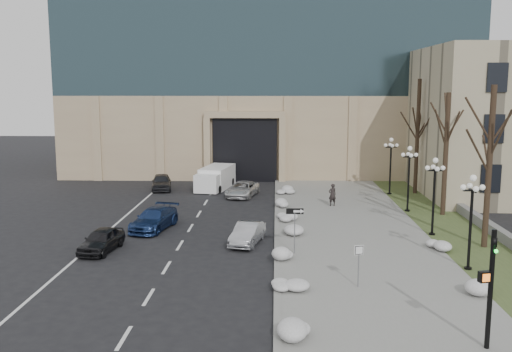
# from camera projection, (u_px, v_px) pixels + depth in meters

# --- Properties ---
(ground) EXTENTS (160.00, 160.00, 0.00)m
(ground) POSITION_uv_depth(u_px,v_px,m) (303.00, 318.00, 22.15)
(ground) COLOR black
(ground) RESTS_ON ground
(sidewalk) EXTENTS (9.00, 40.00, 0.12)m
(sidewalk) POSITION_uv_depth(u_px,v_px,m) (348.00, 228.00, 35.83)
(sidewalk) COLOR gray
(sidewalk) RESTS_ON ground
(curb) EXTENTS (0.30, 40.00, 0.14)m
(curb) POSITION_uv_depth(u_px,v_px,m) (277.00, 228.00, 35.99)
(curb) COLOR gray
(curb) RESTS_ON ground
(grass_strip) EXTENTS (4.00, 40.00, 0.10)m
(grass_strip) POSITION_uv_depth(u_px,v_px,m) (453.00, 230.00, 35.61)
(grass_strip) COLOR #3D4D26
(grass_strip) RESTS_ON ground
(stone_wall) EXTENTS (0.50, 30.00, 0.70)m
(stone_wall) POSITION_uv_depth(u_px,v_px,m) (474.00, 218.00, 37.47)
(stone_wall) COLOR slate
(stone_wall) RESTS_ON ground
(car_a) EXTENTS (1.98, 3.88, 1.26)m
(car_a) POSITION_uv_depth(u_px,v_px,m) (101.00, 240.00, 30.99)
(car_a) COLOR black
(car_a) RESTS_ON ground
(car_b) EXTENTS (2.06, 3.89, 1.22)m
(car_b) POSITION_uv_depth(u_px,v_px,m) (247.00, 233.00, 32.47)
(car_b) COLOR #A2A3A9
(car_b) RESTS_ON ground
(car_c) EXTENTS (2.79, 4.89, 1.33)m
(car_c) POSITION_uv_depth(u_px,v_px,m) (154.00, 219.00, 35.77)
(car_c) COLOR navy
(car_c) RESTS_ON ground
(car_d) EXTENTS (2.90, 4.70, 1.22)m
(car_d) POSITION_uv_depth(u_px,v_px,m) (242.00, 189.00, 46.40)
(car_d) COLOR silver
(car_d) RESTS_ON ground
(car_e) EXTENTS (2.33, 4.28, 1.38)m
(car_e) POSITION_uv_depth(u_px,v_px,m) (162.00, 182.00, 49.39)
(car_e) COLOR #2C2D31
(car_e) RESTS_ON ground
(pedestrian) EXTENTS (0.71, 0.59, 1.66)m
(pedestrian) POSITION_uv_depth(u_px,v_px,m) (332.00, 195.00, 42.21)
(pedestrian) COLOR black
(pedestrian) RESTS_ON sidewalk
(box_truck) EXTENTS (3.13, 6.23, 1.89)m
(box_truck) POSITION_uv_depth(u_px,v_px,m) (215.00, 178.00, 49.91)
(box_truck) COLOR white
(box_truck) RESTS_ON ground
(one_way_sign) EXTENTS (0.95, 0.26, 2.57)m
(one_way_sign) POSITION_uv_depth(u_px,v_px,m) (298.00, 217.00, 29.98)
(one_way_sign) COLOR slate
(one_way_sign) RESTS_ON ground
(keep_sign) EXTENTS (0.43, 0.14, 2.02)m
(keep_sign) POSITION_uv_depth(u_px,v_px,m) (359.00, 257.00, 25.05)
(keep_sign) COLOR slate
(keep_sign) RESTS_ON ground
(traffic_signal) EXTENTS (0.73, 0.97, 4.26)m
(traffic_signal) POSITION_uv_depth(u_px,v_px,m) (489.00, 292.00, 19.05)
(traffic_signal) COLOR black
(traffic_signal) RESTS_ON ground
(snow_clump_a) EXTENTS (1.10, 1.60, 0.36)m
(snow_clump_a) POSITION_uv_depth(u_px,v_px,m) (296.00, 332.00, 20.21)
(snow_clump_a) COLOR silver
(snow_clump_a) RESTS_ON sidewalk
(snow_clump_b) EXTENTS (1.10, 1.60, 0.36)m
(snow_clump_b) POSITION_uv_depth(u_px,v_px,m) (289.00, 285.00, 24.99)
(snow_clump_b) COLOR silver
(snow_clump_b) RESTS_ON sidewalk
(snow_clump_c) EXTENTS (1.10, 1.60, 0.36)m
(snow_clump_c) POSITION_uv_depth(u_px,v_px,m) (284.00, 256.00, 29.27)
(snow_clump_c) COLOR silver
(snow_clump_c) RESTS_ON sidewalk
(snow_clump_d) EXTENTS (1.10, 1.60, 0.36)m
(snow_clump_d) POSITION_uv_depth(u_px,v_px,m) (288.00, 232.00, 34.05)
(snow_clump_d) COLOR silver
(snow_clump_d) RESTS_ON sidewalk
(snow_clump_e) EXTENTS (1.10, 1.60, 0.36)m
(snow_clump_e) POSITION_uv_depth(u_px,v_px,m) (287.00, 217.00, 37.85)
(snow_clump_e) COLOR silver
(snow_clump_e) RESTS_ON sidewalk
(snow_clump_f) EXTENTS (1.10, 1.60, 0.36)m
(snow_clump_f) POSITION_uv_depth(u_px,v_px,m) (279.00, 204.00, 42.25)
(snow_clump_f) COLOR silver
(snow_clump_f) RESTS_ON sidewalk
(snow_clump_g) EXTENTS (1.10, 1.60, 0.36)m
(snow_clump_g) POSITION_uv_depth(u_px,v_px,m) (285.00, 191.00, 47.26)
(snow_clump_g) COLOR silver
(snow_clump_g) RESTS_ON sidewalk
(snow_clump_h) EXTENTS (1.10, 1.60, 0.36)m
(snow_clump_h) POSITION_uv_depth(u_px,v_px,m) (476.00, 290.00, 24.41)
(snow_clump_h) COLOR silver
(snow_clump_h) RESTS_ON sidewalk
(snow_clump_i) EXTENTS (1.10, 1.60, 0.36)m
(snow_clump_i) POSITION_uv_depth(u_px,v_px,m) (437.00, 246.00, 31.02)
(snow_clump_i) COLOR silver
(snow_clump_i) RESTS_ON sidewalk
(lamppost_a) EXTENTS (1.18, 1.18, 4.76)m
(lamppost_a) POSITION_uv_depth(u_px,v_px,m) (471.00, 209.00, 27.30)
(lamppost_a) COLOR black
(lamppost_a) RESTS_ON ground
(lamppost_b) EXTENTS (1.18, 1.18, 4.76)m
(lamppost_b) POSITION_uv_depth(u_px,v_px,m) (434.00, 186.00, 33.72)
(lamppost_b) COLOR black
(lamppost_b) RESTS_ON ground
(lamppost_c) EXTENTS (1.18, 1.18, 4.76)m
(lamppost_c) POSITION_uv_depth(u_px,v_px,m) (409.00, 170.00, 40.13)
(lamppost_c) COLOR black
(lamppost_c) RESTS_ON ground
(lamppost_d) EXTENTS (1.18, 1.18, 4.76)m
(lamppost_d) POSITION_uv_depth(u_px,v_px,m) (391.00, 158.00, 46.55)
(lamppost_d) COLOR black
(lamppost_d) RESTS_ON ground
(tree_near) EXTENTS (3.20, 3.20, 9.00)m
(tree_near) POSITION_uv_depth(u_px,v_px,m) (491.00, 144.00, 30.74)
(tree_near) COLOR black
(tree_near) RESTS_ON ground
(tree_mid) EXTENTS (3.20, 3.20, 8.50)m
(tree_mid) POSITION_uv_depth(u_px,v_px,m) (447.00, 137.00, 38.69)
(tree_mid) COLOR black
(tree_mid) RESTS_ON ground
(tree_far) EXTENTS (3.20, 3.20, 9.50)m
(tree_far) POSITION_uv_depth(u_px,v_px,m) (418.00, 120.00, 46.48)
(tree_far) COLOR black
(tree_far) RESTS_ON ground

